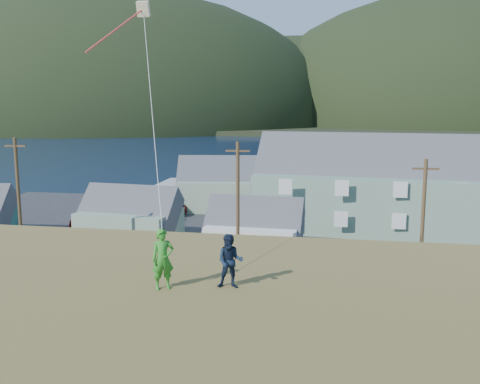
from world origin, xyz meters
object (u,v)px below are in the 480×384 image
at_px(lodge, 427,188).
at_px(shed_white, 254,231).
at_px(shed_palegreen_far, 227,185).
at_px(shed_palegreen_near, 130,218).
at_px(wharf, 246,190).
at_px(kite_flyer_green, 163,259).
at_px(kite_flyer_navy, 230,261).

relative_size(lodge, shed_white, 4.26).
bearing_deg(shed_palegreen_far, shed_palegreen_near, -116.10).
bearing_deg(shed_palegreen_far, shed_white, -81.04).
bearing_deg(wharf, kite_flyer_green, -82.87).
bearing_deg(wharf, shed_palegreen_near, -100.90).
relative_size(lodge, kite_flyer_green, 19.76).
xyz_separation_m(wharf, shed_palegreen_far, (-0.22, -12.16, 2.47)).
relative_size(shed_palegreen_near, kite_flyer_navy, 6.07).
bearing_deg(kite_flyer_navy, lodge, 67.45).
xyz_separation_m(shed_palegreen_far, kite_flyer_green, (7.60, -46.81, 5.12)).
bearing_deg(kite_flyer_green, kite_flyer_navy, -16.42).
xyz_separation_m(lodge, shed_palegreen_near, (-26.31, -8.51, -2.03)).
height_order(lodge, kite_flyer_green, lodge).
bearing_deg(shed_palegreen_far, lodge, -30.00).
relative_size(shed_white, kite_flyer_green, 4.64).
distance_m(shed_white, kite_flyer_navy, 27.52).
distance_m(shed_palegreen_near, shed_palegreen_far, 17.64).
bearing_deg(kite_flyer_navy, kite_flyer_green, -173.15).
height_order(shed_palegreen_near, shed_palegreen_far, shed_palegreen_far).
distance_m(shed_white, kite_flyer_green, 27.78).
height_order(wharf, shed_palegreen_near, shed_palegreen_near).
bearing_deg(shed_palegreen_far, wharf, 80.56).
bearing_deg(kite_flyer_navy, shed_palegreen_near, 110.81).
relative_size(shed_white, kite_flyer_navy, 5.16).
relative_size(wharf, shed_palegreen_far, 2.13).
height_order(shed_white, shed_palegreen_far, shed_palegreen_far).
xyz_separation_m(wharf, kite_flyer_navy, (9.18, -58.57, 7.51)).
distance_m(shed_palegreen_far, kite_flyer_navy, 47.62).
height_order(shed_palegreen_far, kite_flyer_green, kite_flyer_green).
xyz_separation_m(shed_palegreen_near, shed_palegreen_far, (5.36, 16.80, 0.55)).
height_order(wharf, shed_palegreen_far, shed_palegreen_far).
bearing_deg(lodge, kite_flyer_green, -102.98).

